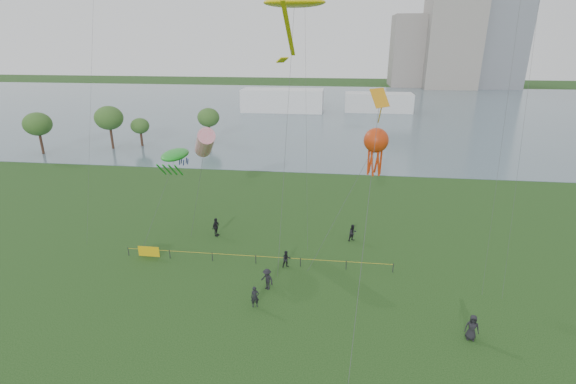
# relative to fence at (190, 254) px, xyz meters

# --- Properties ---
(ground_plane) EXTENTS (400.00, 400.00, 0.00)m
(ground_plane) POSITION_rel_fence_xyz_m (9.36, -12.78, -0.55)
(ground_plane) COLOR #163410
(lake) EXTENTS (400.00, 120.00, 0.08)m
(lake) POSITION_rel_fence_xyz_m (9.36, 87.22, -0.53)
(lake) COLOR slate
(lake) RESTS_ON ground_plane
(building_mid) EXTENTS (20.00, 20.00, 38.00)m
(building_mid) POSITION_rel_fence_xyz_m (55.36, 149.22, 18.45)
(building_mid) COLOR gray
(building_mid) RESTS_ON ground_plane
(building_low) EXTENTS (16.00, 18.00, 28.00)m
(building_low) POSITION_rel_fence_xyz_m (41.36, 155.22, 13.45)
(building_low) COLOR gray
(building_low) RESTS_ON ground_plane
(pavilion_left) EXTENTS (22.00, 8.00, 6.00)m
(pavilion_left) POSITION_rel_fence_xyz_m (-2.64, 82.22, 2.45)
(pavilion_left) COLOR white
(pavilion_left) RESTS_ON ground_plane
(pavilion_right) EXTENTS (18.00, 7.00, 5.00)m
(pavilion_right) POSITION_rel_fence_xyz_m (23.36, 85.22, 1.95)
(pavilion_right) COLOR silver
(pavilion_right) RESTS_ON ground_plane
(trees) EXTENTS (30.49, 16.79, 7.72)m
(trees) POSITION_rel_fence_xyz_m (-26.81, 37.91, 4.54)
(trees) COLOR #382319
(trees) RESTS_ON ground_plane
(fence) EXTENTS (24.07, 0.07, 1.05)m
(fence) POSITION_rel_fence_xyz_m (0.00, 0.00, 0.00)
(fence) COLOR black
(fence) RESTS_ON ground_plane
(spectator_a) EXTENTS (0.95, 0.87, 1.58)m
(spectator_a) POSITION_rel_fence_xyz_m (8.92, -0.29, 0.23)
(spectator_a) COLOR black
(spectator_a) RESTS_ON ground_plane
(spectator_b) EXTENTS (1.34, 1.18, 1.80)m
(spectator_b) POSITION_rel_fence_xyz_m (7.81, -3.84, 0.35)
(spectator_b) COLOR black
(spectator_b) RESTS_ON ground_plane
(spectator_c) EXTENTS (0.78, 1.23, 1.94)m
(spectator_c) POSITION_rel_fence_xyz_m (1.03, 5.01, 0.42)
(spectator_c) COLOR black
(spectator_c) RESTS_ON ground_plane
(spectator_d) EXTENTS (0.98, 0.72, 1.84)m
(spectator_d) POSITION_rel_fence_xyz_m (22.33, -8.02, 0.36)
(spectator_d) COLOR black
(spectator_d) RESTS_ON ground_plane
(spectator_f) EXTENTS (0.71, 0.57, 1.69)m
(spectator_f) POSITION_rel_fence_xyz_m (7.31, -6.28, 0.29)
(spectator_f) COLOR black
(spectator_f) RESTS_ON ground_plane
(spectator_g) EXTENTS (1.07, 1.04, 1.74)m
(spectator_g) POSITION_rel_fence_xyz_m (14.79, 5.59, 0.31)
(spectator_g) COLOR black
(spectator_g) RESTS_ON ground_plane
(kite_stingray) EXTENTS (5.59, 11.65, 22.37)m
(kite_stingray) POSITION_rel_fence_xyz_m (8.59, 7.93, 21.31)
(kite_stingray) COLOR #3F3F42
(kite_windsock) EXTENTS (4.18, 4.99, 11.28)m
(kite_windsock) POSITION_rel_fence_xyz_m (0.13, 5.99, 8.87)
(kite_windsock) COLOR #3F3F42
(kite_creature) EXTENTS (3.72, 6.32, 9.02)m
(kite_creature) POSITION_rel_fence_xyz_m (-2.29, 4.34, 8.02)
(kite_creature) COLOR #3F3F42
(kite_octopus) EXTENTS (6.23, 3.35, 12.19)m
(kite_octopus) POSITION_rel_fence_xyz_m (16.02, 1.59, 10.52)
(kite_octopus) COLOR #3F3F42
(kite_delta) EXTENTS (2.51, 13.46, 15.78)m
(kite_delta) POSITION_rel_fence_xyz_m (15.57, -3.71, 13.77)
(kite_delta) COLOR #3F3F42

